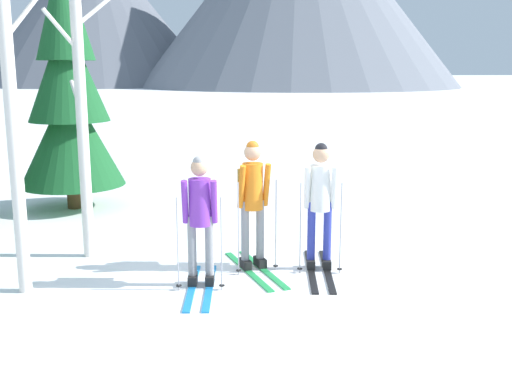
# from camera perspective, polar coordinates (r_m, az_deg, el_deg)

# --- Properties ---
(ground_plane) EXTENTS (400.00, 400.00, 0.00)m
(ground_plane) POSITION_cam_1_polar(r_m,az_deg,el_deg) (8.18, -1.14, -7.96)
(ground_plane) COLOR white
(skier_in_purple) EXTENTS (0.61, 1.67, 1.68)m
(skier_in_purple) POSITION_cam_1_polar(r_m,az_deg,el_deg) (7.65, -5.26, -2.05)
(skier_in_purple) COLOR #1E84D1
(skier_in_purple) RESTS_ON ground
(skier_in_orange) EXTENTS (0.74, 1.74, 1.78)m
(skier_in_orange) POSITION_cam_1_polar(r_m,az_deg,el_deg) (8.25, -0.35, -0.49)
(skier_in_orange) COLOR green
(skier_in_orange) RESTS_ON ground
(skier_in_white) EXTENTS (0.61, 1.81, 1.76)m
(skier_in_white) POSITION_cam_1_polar(r_m,az_deg,el_deg) (8.28, 6.03, -0.66)
(skier_in_white) COLOR black
(skier_in_white) RESTS_ON ground
(pine_tree_far) EXTENTS (2.01, 2.01, 4.86)m
(pine_tree_far) POSITION_cam_1_polar(r_m,az_deg,el_deg) (12.31, -17.20, 8.69)
(pine_tree_far) COLOR #51381E
(pine_tree_far) RESTS_ON ground
(birch_tree_tall) EXTENTS (1.07, 0.75, 4.27)m
(birch_tree_tall) POSITION_cam_1_polar(r_m,az_deg,el_deg) (8.99, -16.07, 7.71)
(birch_tree_tall) COLOR silver
(birch_tree_tall) RESTS_ON ground
(birch_tree_slender) EXTENTS (0.64, 0.29, 4.15)m
(birch_tree_slender) POSITION_cam_1_polar(r_m,az_deg,el_deg) (7.76, -21.84, 6.28)
(birch_tree_slender) COLOR silver
(birch_tree_slender) RESTS_ON ground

